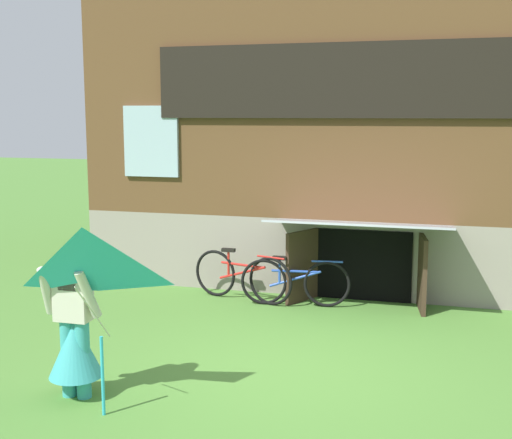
% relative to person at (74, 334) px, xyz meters
% --- Properties ---
extents(ground_plane, '(60.00, 60.00, 0.00)m').
position_rel_person_xyz_m(ground_plane, '(1.81, 1.24, -0.64)').
color(ground_plane, '#4C7F33').
extents(log_house, '(8.03, 6.03, 4.94)m').
position_rel_person_xyz_m(log_house, '(1.81, 6.70, 1.83)').
color(log_house, gray).
rests_on(log_house, ground_plane).
extents(person, '(0.60, 0.52, 1.53)m').
position_rel_person_xyz_m(person, '(0.00, 0.00, 0.00)').
color(person, teal).
rests_on(person, ground_plane).
extents(kite, '(1.17, 1.07, 1.69)m').
position_rel_person_xyz_m(kite, '(0.44, -0.54, 0.68)').
color(kite, '#2DB2CC').
rests_on(kite, ground_plane).
extents(bicycle_blue, '(1.57, 0.24, 0.72)m').
position_rel_person_xyz_m(bicycle_blue, '(1.37, 3.67, -0.29)').
color(bicycle_blue, black).
rests_on(bicycle_blue, ground_plane).
extents(bicycle_red, '(1.62, 0.48, 0.76)m').
position_rel_person_xyz_m(bicycle_red, '(0.56, 3.73, -0.27)').
color(bicycle_red, black).
rests_on(bicycle_red, ground_plane).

